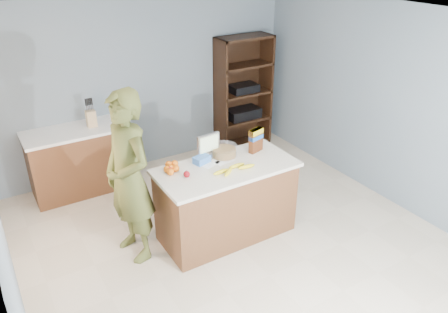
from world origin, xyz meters
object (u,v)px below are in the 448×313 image
shelving_unit (242,94)px  tv (208,144)px  counter_peninsula (226,204)px  cereal_box (256,139)px  person (129,178)px

shelving_unit → tv: bearing=-132.5°
counter_peninsula → tv: tv is taller
tv → cereal_box: (0.54, -0.16, 0.00)m
counter_peninsula → cereal_box: cereal_box is taller
shelving_unit → person: 3.15m
counter_peninsula → person: person is taller
shelving_unit → cereal_box: (-1.06, -1.90, 0.20)m
shelving_unit → tv: size_ratio=6.38×
cereal_box → shelving_unit: bearing=60.9°
shelving_unit → person: size_ratio=0.96×
person → cereal_box: bearing=75.1°
counter_peninsula → person: bearing=167.1°
person → cereal_box: (1.52, -0.09, 0.12)m
tv → cereal_box: tv is taller
tv → counter_peninsula: bearing=-79.9°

